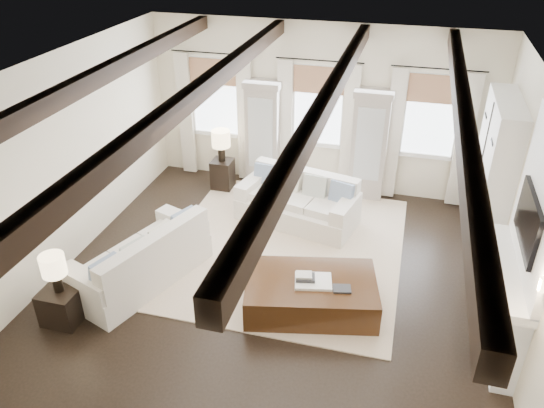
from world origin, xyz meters
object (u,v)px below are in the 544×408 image
(ottoman, at_px, (311,294))
(sofa_back, at_px, (299,203))
(sofa_left, at_px, (143,261))
(side_table_back, at_px, (223,174))
(side_table_front, at_px, (63,305))

(ottoman, bearing_deg, sofa_back, 94.39)
(sofa_left, relative_size, side_table_back, 3.89)
(ottoman, relative_size, side_table_front, 3.61)
(sofa_back, xyz_separation_m, sofa_left, (-1.85, -2.33, 0.01))
(side_table_front, xyz_separation_m, side_table_back, (0.79, 4.20, 0.05))
(ottoman, xyz_separation_m, side_table_back, (-2.41, 3.09, 0.06))
(sofa_left, height_order, ottoman, sofa_left)
(sofa_back, relative_size, sofa_left, 0.95)
(sofa_left, height_order, side_table_front, sofa_left)
(side_table_front, relative_size, side_table_back, 0.83)
(side_table_back, bearing_deg, side_table_front, -100.67)
(sofa_back, bearing_deg, side_table_front, -126.67)
(ottoman, height_order, side_table_back, side_table_back)
(sofa_left, xyz_separation_m, ottoman, (2.53, 0.06, -0.13))
(side_table_front, distance_m, side_table_back, 4.27)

